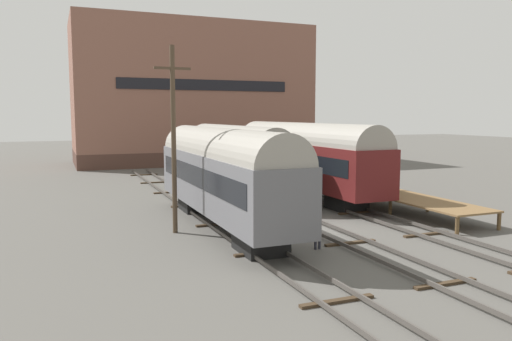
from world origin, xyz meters
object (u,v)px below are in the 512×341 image
(train_car_green, at_px, (234,155))
(bench, at_px, (388,183))
(train_car_maroon, at_px, (302,154))
(utility_pole, at_px, (174,137))
(train_car_grey, at_px, (222,171))
(person_worker, at_px, (318,226))

(train_car_green, xyz_separation_m, bench, (7.43, -8.63, -1.39))
(train_car_maroon, distance_m, train_car_green, 5.10)
(bench, xyz_separation_m, utility_pole, (-14.36, -2.03, 3.29))
(train_car_grey, bearing_deg, utility_pole, -174.90)
(train_car_maroon, distance_m, person_worker, 14.94)
(person_worker, distance_m, utility_pole, 8.34)
(train_car_green, relative_size, person_worker, 9.13)
(train_car_green, distance_m, bench, 11.47)
(train_car_grey, bearing_deg, bench, 8.70)
(train_car_green, xyz_separation_m, utility_pole, (-6.94, -10.66, 1.90))
(train_car_green, bearing_deg, train_car_maroon, -31.42)
(person_worker, xyz_separation_m, utility_pole, (-5.09, 5.44, 3.75))
(train_car_maroon, relative_size, train_car_green, 1.18)
(bench, xyz_separation_m, person_worker, (-9.27, -7.47, -0.46))
(train_car_green, bearing_deg, bench, -49.29)
(train_car_maroon, bearing_deg, train_car_grey, -138.19)
(train_car_grey, xyz_separation_m, bench, (11.77, 1.80, -1.49))
(train_car_maroon, height_order, train_car_grey, train_car_maroon)
(utility_pole, bearing_deg, person_worker, -46.89)
(person_worker, bearing_deg, train_car_grey, 113.81)
(train_car_green, height_order, train_car_grey, train_car_grey)
(train_car_maroon, relative_size, utility_pole, 1.99)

